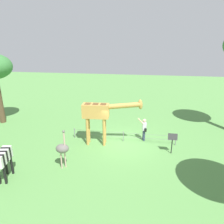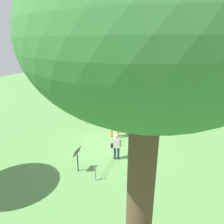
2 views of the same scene
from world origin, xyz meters
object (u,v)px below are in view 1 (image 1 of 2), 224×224
giraffe (101,113)px  visitor (144,128)px  ostrich (62,149)px  info_sign (172,139)px  zebra (2,159)px

giraffe → visitor: (2.81, 0.98, -1.30)m
visitor → ostrich: (-4.27, -4.03, 0.27)m
giraffe → visitor: size_ratio=2.26×
giraffe → info_sign: giraffe is taller
visitor → zebra: size_ratio=0.94×
giraffe → ostrich: size_ratio=1.72×
giraffe → visitor: bearing=19.2°
giraffe → zebra: (-3.96, -4.47, -1.04)m
info_sign → zebra: bearing=-155.3°
ostrich → info_sign: (5.99, 2.48, -0.23)m
visitor → giraffe: bearing=-160.8°
giraffe → ostrich: (-1.46, -3.05, -1.03)m
visitor → ostrich: ostrich is taller
giraffe → ostrich: 3.53m
visitor → info_sign: 2.31m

